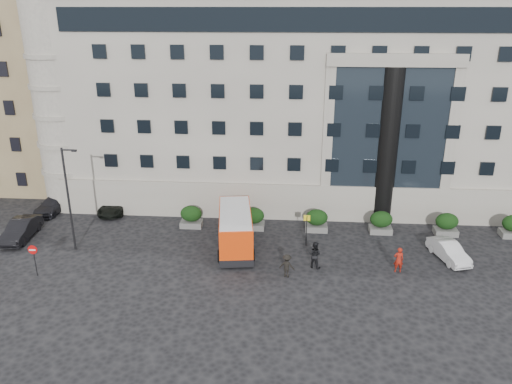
# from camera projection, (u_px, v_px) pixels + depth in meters

# --- Properties ---
(ground) EXTENTS (120.00, 120.00, 0.00)m
(ground) POSITION_uv_depth(u_px,v_px,m) (227.00, 275.00, 34.28)
(ground) COLOR black
(ground) RESTS_ON ground
(civic_building) EXTENTS (44.00, 24.00, 18.00)m
(civic_building) POSITION_uv_depth(u_px,v_px,m) (311.00, 93.00, 51.26)
(civic_building) COLOR gray
(civic_building) RESTS_ON ground
(entrance_column) EXTENTS (1.80, 1.80, 13.00)m
(entrance_column) POSITION_uv_depth(u_px,v_px,m) (387.00, 147.00, 40.79)
(entrance_column) COLOR black
(entrance_column) RESTS_ON ground
(apartment_near) EXTENTS (14.00, 14.00, 20.00)m
(apartment_near) POSITION_uv_depth(u_px,v_px,m) (18.00, 82.00, 51.13)
(apartment_near) COLOR olive
(apartment_near) RESTS_ON ground
(apartment_far) EXTENTS (13.00, 13.00, 22.00)m
(apartment_far) POSITION_uv_depth(u_px,v_px,m) (64.00, 56.00, 67.80)
(apartment_far) COLOR #766345
(apartment_far) RESTS_ON ground
(hedge_a) EXTENTS (1.80, 1.26, 1.84)m
(hedge_a) POSITION_uv_depth(u_px,v_px,m) (191.00, 216.00, 41.52)
(hedge_a) COLOR #5F5F5C
(hedge_a) RESTS_ON ground
(hedge_b) EXTENTS (1.80, 1.26, 1.84)m
(hedge_b) POSITION_uv_depth(u_px,v_px,m) (253.00, 218.00, 41.16)
(hedge_b) COLOR #5F5F5C
(hedge_b) RESTS_ON ground
(hedge_c) EXTENTS (1.80, 1.26, 1.84)m
(hedge_c) POSITION_uv_depth(u_px,v_px,m) (317.00, 220.00, 40.80)
(hedge_c) COLOR #5F5F5C
(hedge_c) RESTS_ON ground
(hedge_d) EXTENTS (1.80, 1.26, 1.84)m
(hedge_d) POSITION_uv_depth(u_px,v_px,m) (381.00, 222.00, 40.43)
(hedge_d) COLOR #5F5F5C
(hedge_d) RESTS_ON ground
(hedge_e) EXTENTS (1.80, 1.26, 1.84)m
(hedge_e) POSITION_uv_depth(u_px,v_px,m) (447.00, 224.00, 40.07)
(hedge_e) COLOR #5F5F5C
(hedge_e) RESTS_ON ground
(street_lamp) EXTENTS (1.16, 0.18, 8.00)m
(street_lamp) POSITION_uv_depth(u_px,v_px,m) (69.00, 196.00, 36.38)
(street_lamp) COLOR #262628
(street_lamp) RESTS_ON ground
(bus_stop_sign) EXTENTS (0.50, 0.08, 2.52)m
(bus_stop_sign) POSITION_uv_depth(u_px,v_px,m) (307.00, 225.00, 37.96)
(bus_stop_sign) COLOR #262628
(bus_stop_sign) RESTS_ON ground
(no_entry_sign) EXTENTS (0.64, 0.16, 2.32)m
(no_entry_sign) POSITION_uv_depth(u_px,v_px,m) (34.00, 254.00, 33.64)
(no_entry_sign) COLOR #262628
(no_entry_sign) RESTS_ON ground
(minibus) EXTENTS (3.35, 7.25, 2.92)m
(minibus) POSITION_uv_depth(u_px,v_px,m) (235.00, 228.00, 37.69)
(minibus) COLOR #E83C0A
(minibus) RESTS_ON ground
(red_truck) EXTENTS (3.11, 5.38, 2.73)m
(red_truck) POSITION_uv_depth(u_px,v_px,m) (84.00, 172.00, 50.95)
(red_truck) COLOR maroon
(red_truck) RESTS_ON ground
(parked_car_b) EXTENTS (1.95, 4.80, 1.55)m
(parked_car_b) POSITION_uv_depth(u_px,v_px,m) (21.00, 229.00, 39.45)
(parked_car_b) COLOR black
(parked_car_b) RESTS_ON ground
(parked_car_c) EXTENTS (2.30, 4.73, 1.33)m
(parked_car_c) POSITION_uv_depth(u_px,v_px,m) (54.00, 204.00, 44.74)
(parked_car_c) COLOR black
(parked_car_c) RESTS_ON ground
(parked_car_d) EXTENTS (2.27, 4.60, 1.25)m
(parked_car_d) POSITION_uv_depth(u_px,v_px,m) (114.00, 205.00, 44.61)
(parked_car_d) COLOR black
(parked_car_d) RESTS_ON ground
(white_taxi) EXTENTS (2.50, 4.25, 1.33)m
(white_taxi) POSITION_uv_depth(u_px,v_px,m) (449.00, 251.00, 36.21)
(white_taxi) COLOR silver
(white_taxi) RESTS_ON ground
(pedestrian_a) EXTENTS (0.69, 0.47, 1.85)m
(pedestrian_a) POSITION_uv_depth(u_px,v_px,m) (399.00, 260.00, 34.42)
(pedestrian_a) COLOR #9F1C0F
(pedestrian_a) RESTS_ON ground
(pedestrian_b) EXTENTS (1.18, 1.08, 1.97)m
(pedestrian_b) POSITION_uv_depth(u_px,v_px,m) (315.00, 255.00, 34.99)
(pedestrian_b) COLOR black
(pedestrian_b) RESTS_ON ground
(pedestrian_c) EXTENTS (1.20, 0.87, 1.67)m
(pedestrian_c) POSITION_uv_depth(u_px,v_px,m) (287.00, 266.00, 33.83)
(pedestrian_c) COLOR black
(pedestrian_c) RESTS_ON ground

